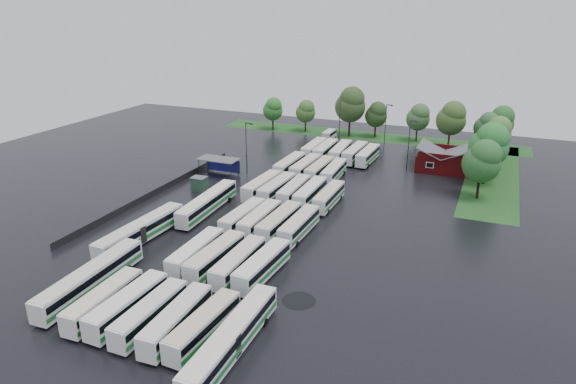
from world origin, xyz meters
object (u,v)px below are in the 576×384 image
at_px(artic_bus_west_a, 91,278).
at_px(artic_bus_east, 232,338).
at_px(brick_building, 442,161).
at_px(minibus, 329,135).

bearing_deg(artic_bus_west_a, artic_bus_east, -12.32).
distance_m(brick_building, artic_bus_east, 70.54).
relative_size(brick_building, artic_bus_west_a, 0.58).
xyz_separation_m(artic_bus_west_a, minibus, (3.81, 79.77, -0.38)).
height_order(artic_bus_west_a, artic_bus_east, artic_bus_west_a).
bearing_deg(minibus, brick_building, -25.21).
distance_m(artic_bus_east, minibus, 85.49).
relative_size(artic_bus_west_a, artic_bus_east, 1.01).
height_order(brick_building, artic_bus_east, brick_building).
bearing_deg(artic_bus_east, brick_building, 79.43).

